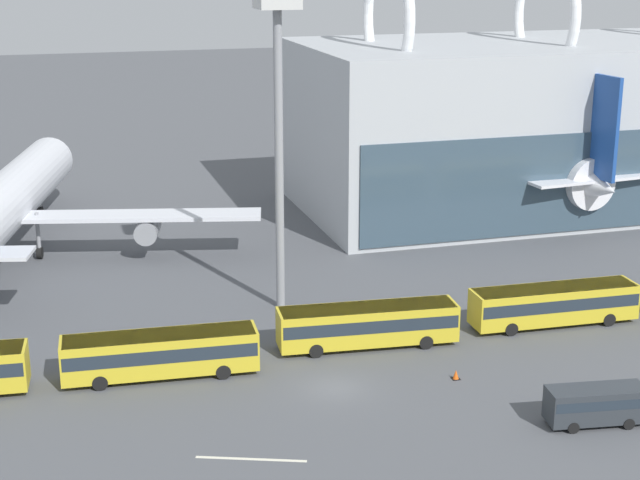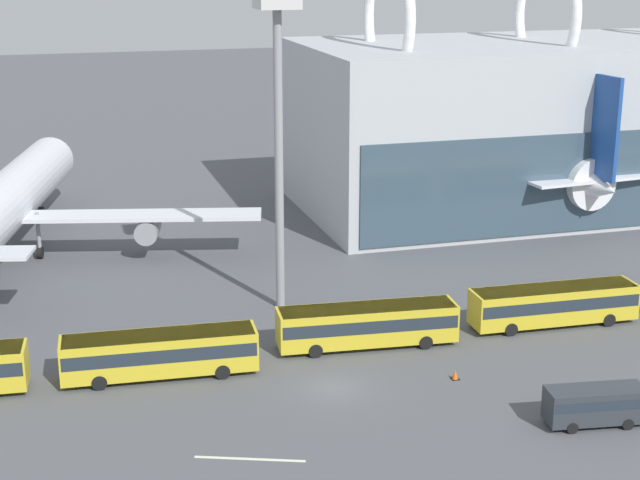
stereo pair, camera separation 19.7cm
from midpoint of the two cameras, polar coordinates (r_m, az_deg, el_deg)
ground_plane at (r=64.16m, az=0.94°, el=-8.59°), size 440.00×440.00×0.00m
airliner_at_gate_near at (r=93.59m, az=-17.96°, el=1.91°), size 46.60×43.48×15.30m
airliner_at_gate_far at (r=109.68m, az=11.50°, el=4.67°), size 31.13×34.59×15.90m
shuttle_bus_1 at (r=65.86m, az=-9.22°, el=-6.43°), size 12.99×3.56×3.01m
shuttle_bus_2 at (r=69.84m, az=2.84°, el=-4.85°), size 13.02×3.82×3.01m
shuttle_bus_3 at (r=75.73m, az=13.53°, el=-3.57°), size 12.93×3.21×3.01m
service_van_foreground at (r=61.25m, az=15.81°, el=-9.13°), size 6.14×2.79×2.34m
floodlight_mast at (r=73.83m, az=-2.37°, el=8.11°), size 3.05×3.05×23.85m
lane_stripe_3 at (r=56.07m, az=-4.00°, el=-12.59°), size 5.95×2.45×0.01m
traffic_cone_0 at (r=65.85m, az=7.96°, el=-7.77°), size 0.54×0.54×0.64m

